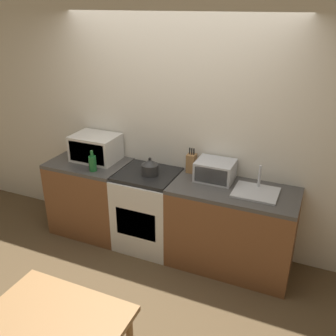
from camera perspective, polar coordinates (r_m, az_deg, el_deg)
name	(u,v)px	position (r m, az deg, el deg)	size (l,w,h in m)	color
ground_plane	(135,285)	(3.91, -5.08, -17.39)	(16.00, 16.00, 0.00)	brown
wall_back	(176,130)	(4.08, 1.25, 5.74)	(10.00, 0.06, 2.60)	silver
counter_left_run	(91,196)	(4.58, -11.60, -4.24)	(0.88, 0.62, 0.90)	brown
counter_right_run	(231,228)	(3.95, 9.61, -9.02)	(1.26, 0.62, 0.90)	brown
stove_range	(148,210)	(4.23, -3.00, -6.34)	(0.65, 0.62, 0.90)	silver
kettle	(150,167)	(3.95, -2.76, 0.12)	(0.18, 0.18, 0.20)	#2D2D2D
microwave	(96,148)	(4.37, -10.96, 3.06)	(0.51, 0.38, 0.30)	silver
bottle	(93,163)	(4.11, -11.42, 0.74)	(0.08, 0.08, 0.23)	#1E662D
knife_block	(191,163)	(4.00, 3.59, 0.78)	(0.09, 0.10, 0.27)	#9E7042
toaster_oven	(215,171)	(3.85, 7.18, -0.39)	(0.38, 0.31, 0.20)	silver
sink_basin	(256,191)	(3.69, 13.26, -3.50)	(0.42, 0.36, 0.24)	silver
dining_table	(51,334)	(2.73, -17.46, -23.02)	(0.92, 0.73, 0.73)	#9E7042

